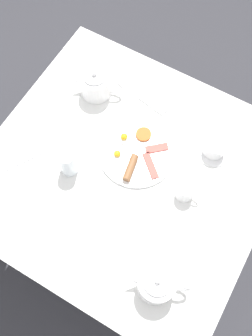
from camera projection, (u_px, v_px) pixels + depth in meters
name	position (u px, v px, depth m)	size (l,w,h in m)	color
ground_plane	(126.00, 222.00, 2.10)	(8.00, 8.00, 0.00)	#333338
table	(126.00, 177.00, 1.50)	(1.02, 0.98, 0.72)	white
breakfast_plate	(136.00, 153.00, 1.46)	(0.29, 0.29, 0.04)	white
teapot_near	(157.00, 284.00, 1.23)	(0.20, 0.12, 0.13)	white
teapot_far	(96.00, 84.00, 1.53)	(0.20, 0.12, 0.13)	white
teacup_with_saucer_left	(214.00, 147.00, 1.44)	(0.13, 0.13, 0.07)	white
water_glass_tall	(68.00, 162.00, 1.39)	(0.07, 0.07, 0.12)	white
creamer_jug	(185.00, 191.00, 1.37)	(0.09, 0.06, 0.07)	white
napkin_folded	(162.00, 94.00, 1.56)	(0.15, 0.17, 0.01)	white
fork_by_plate	(23.00, 161.00, 1.45)	(0.10, 0.15, 0.00)	silver
knife_by_plate	(22.00, 214.00, 1.37)	(0.19, 0.08, 0.00)	silver
spoon_for_tea	(91.00, 235.00, 1.34)	(0.11, 0.12, 0.00)	silver
fork_spare	(200.00, 233.00, 1.34)	(0.12, 0.14, 0.00)	silver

